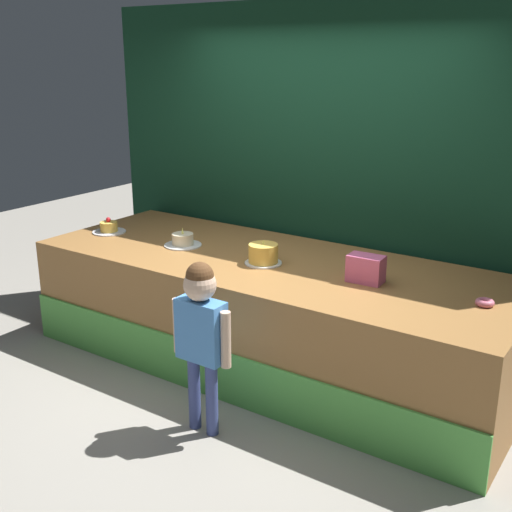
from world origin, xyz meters
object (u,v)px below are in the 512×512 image
Objects in this scene: pink_box at (366,269)px; cake_left at (109,228)px; child_figure at (201,325)px; cake_center at (183,241)px; donut at (485,303)px; cake_right at (263,254)px.

pink_box is 2.34m from cake_left.
child_figure is 1.96m from cake_left.
child_figure is 1.36m from cake_center.
cake_right reaches higher than donut.
child_figure is 4.74× the size of pink_box.
child_figure is 1.72m from donut.
child_figure reaches higher than cake_center.
cake_center is (0.78, 0.05, 0.00)m from cake_left.
child_figure reaches higher than pink_box.
cake_center is 0.78m from cake_right.
cake_left is at bearing -177.78° from pink_box.
child_figure is 3.96× the size of cake_left.
pink_box is (0.60, 1.00, 0.19)m from child_figure.
child_figure is at bearing -143.61° from donut.
cake_center is at bearing -178.56° from pink_box.
cake_left is 0.78m from cake_center.
cake_left is 1.05× the size of cake_right.
cake_right is at bearing -175.75° from pink_box.
cake_left is at bearing -176.20° from cake_center.
cake_right is (-0.78, -0.06, -0.02)m from pink_box.
donut is 3.11m from cake_left.
pink_box is 0.78m from cake_right.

